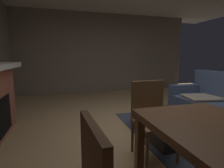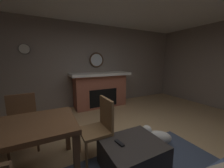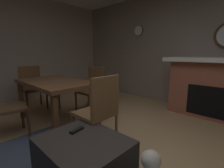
{
  "view_description": "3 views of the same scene",
  "coord_description": "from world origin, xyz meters",
  "px_view_note": "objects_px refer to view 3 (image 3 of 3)",
  "views": [
    {
      "loc": [
        2.39,
        -1.41,
        1.23
      ],
      "look_at": [
        0.44,
        -0.85,
        0.91
      ],
      "focal_mm": 28.17,
      "sensor_mm": 36.0,
      "label": 1
    },
    {
      "loc": [
        1.22,
        1.43,
        1.5
      ],
      "look_at": [
        0.13,
        -0.7,
        1.08
      ],
      "focal_mm": 21.02,
      "sensor_mm": 36.0,
      "label": 2
    },
    {
      "loc": [
        -0.92,
        0.9,
        1.18
      ],
      "look_at": [
        0.87,
        -0.96,
        0.7
      ],
      "focal_mm": 25.52,
      "sensor_mm": 36.0,
      "label": 3
    }
  ],
  "objects_px": {
    "ottoman_coffee_table": "(84,159)",
    "tv_remote": "(77,130)",
    "fireplace": "(220,88)",
    "wall_clock": "(139,31)",
    "dining_chair_north": "(0,103)",
    "dining_chair_west": "(99,108)",
    "dining_chair_east": "(32,85)",
    "dining_table": "(56,86)",
    "dining_chair_south": "(93,86)"
  },
  "relations": [
    {
      "from": "dining_table",
      "to": "dining_chair_west",
      "type": "bearing_deg",
      "value": -179.93
    },
    {
      "from": "ottoman_coffee_table",
      "to": "dining_chair_west",
      "type": "relative_size",
      "value": 0.87
    },
    {
      "from": "dining_table",
      "to": "dining_chair_north",
      "type": "relative_size",
      "value": 1.57
    },
    {
      "from": "tv_remote",
      "to": "dining_chair_west",
      "type": "xyz_separation_m",
      "value": [
        0.11,
        -0.41,
        0.11
      ]
    },
    {
      "from": "ottoman_coffee_table",
      "to": "tv_remote",
      "type": "relative_size",
      "value": 5.06
    },
    {
      "from": "fireplace",
      "to": "wall_clock",
      "type": "distance_m",
      "value": 2.41
    },
    {
      "from": "ottoman_coffee_table",
      "to": "tv_remote",
      "type": "height_order",
      "value": "tv_remote"
    },
    {
      "from": "dining_table",
      "to": "ottoman_coffee_table",
      "type": "bearing_deg",
      "value": 161.68
    },
    {
      "from": "dining_chair_north",
      "to": "dining_table",
      "type": "bearing_deg",
      "value": -90.64
    },
    {
      "from": "dining_table",
      "to": "dining_chair_north",
      "type": "xyz_separation_m",
      "value": [
        0.01,
        0.82,
        -0.13
      ]
    },
    {
      "from": "dining_chair_west",
      "to": "wall_clock",
      "type": "distance_m",
      "value": 3.03
    },
    {
      "from": "dining_chair_south",
      "to": "wall_clock",
      "type": "relative_size",
      "value": 3.31
    },
    {
      "from": "dining_chair_north",
      "to": "wall_clock",
      "type": "height_order",
      "value": "wall_clock"
    },
    {
      "from": "fireplace",
      "to": "dining_chair_north",
      "type": "height_order",
      "value": "fireplace"
    },
    {
      "from": "dining_chair_north",
      "to": "dining_chair_east",
      "type": "relative_size",
      "value": 1.0
    },
    {
      "from": "tv_remote",
      "to": "dining_chair_east",
      "type": "bearing_deg",
      "value": -19.53
    },
    {
      "from": "ottoman_coffee_table",
      "to": "dining_chair_west",
      "type": "distance_m",
      "value": 0.64
    },
    {
      "from": "fireplace",
      "to": "ottoman_coffee_table",
      "type": "relative_size",
      "value": 2.37
    },
    {
      "from": "dining_chair_east",
      "to": "tv_remote",
      "type": "bearing_deg",
      "value": 169.92
    },
    {
      "from": "dining_chair_west",
      "to": "dining_chair_east",
      "type": "xyz_separation_m",
      "value": [
        2.24,
        -0.0,
        0.0
      ]
    },
    {
      "from": "dining_chair_south",
      "to": "fireplace",
      "type": "bearing_deg",
      "value": -145.44
    },
    {
      "from": "ottoman_coffee_table",
      "to": "dining_table",
      "type": "relative_size",
      "value": 0.55
    },
    {
      "from": "dining_chair_south",
      "to": "wall_clock",
      "type": "distance_m",
      "value": 2.11
    },
    {
      "from": "ottoman_coffee_table",
      "to": "fireplace",
      "type": "bearing_deg",
      "value": -102.43
    },
    {
      "from": "fireplace",
      "to": "ottoman_coffee_table",
      "type": "bearing_deg",
      "value": 77.57
    },
    {
      "from": "dining_chair_west",
      "to": "dining_chair_north",
      "type": "bearing_deg",
      "value": 35.92
    },
    {
      "from": "ottoman_coffee_table",
      "to": "dining_chair_north",
      "type": "height_order",
      "value": "dining_chair_north"
    },
    {
      "from": "fireplace",
      "to": "dining_chair_west",
      "type": "bearing_deg",
      "value": 68.22
    },
    {
      "from": "dining_table",
      "to": "dining_chair_east",
      "type": "xyz_separation_m",
      "value": [
        1.12,
        -0.01,
        -0.13
      ]
    },
    {
      "from": "fireplace",
      "to": "tv_remote",
      "type": "height_order",
      "value": "fireplace"
    },
    {
      "from": "ottoman_coffee_table",
      "to": "wall_clock",
      "type": "relative_size",
      "value": 2.88
    },
    {
      "from": "tv_remote",
      "to": "dining_chair_east",
      "type": "distance_m",
      "value": 2.39
    },
    {
      "from": "fireplace",
      "to": "dining_chair_west",
      "type": "xyz_separation_m",
      "value": [
        0.88,
        2.2,
        -0.05
      ]
    },
    {
      "from": "tv_remote",
      "to": "dining_chair_north",
      "type": "relative_size",
      "value": 0.17
    },
    {
      "from": "ottoman_coffee_table",
      "to": "dining_chair_east",
      "type": "bearing_deg",
      "value": -10.59
    },
    {
      "from": "dining_table",
      "to": "dining_chair_east",
      "type": "bearing_deg",
      "value": -0.31
    },
    {
      "from": "dining_table",
      "to": "wall_clock",
      "type": "height_order",
      "value": "wall_clock"
    },
    {
      "from": "fireplace",
      "to": "dining_chair_east",
      "type": "bearing_deg",
      "value": 35.1
    },
    {
      "from": "wall_clock",
      "to": "ottoman_coffee_table",
      "type": "bearing_deg",
      "value": 116.23
    },
    {
      "from": "dining_chair_north",
      "to": "dining_chair_east",
      "type": "bearing_deg",
      "value": -36.53
    },
    {
      "from": "dining_chair_east",
      "to": "ottoman_coffee_table",
      "type": "bearing_deg",
      "value": 169.41
    },
    {
      "from": "dining_chair_west",
      "to": "dining_chair_east",
      "type": "relative_size",
      "value": 1.0
    },
    {
      "from": "ottoman_coffee_table",
      "to": "tv_remote",
      "type": "xyz_separation_m",
      "value": [
        0.18,
        -0.05,
        0.21
      ]
    },
    {
      "from": "tv_remote",
      "to": "dining_chair_east",
      "type": "relative_size",
      "value": 0.17
    },
    {
      "from": "dining_table",
      "to": "tv_remote",
      "type": "bearing_deg",
      "value": 161.5
    },
    {
      "from": "dining_chair_north",
      "to": "wall_clock",
      "type": "distance_m",
      "value": 3.55
    },
    {
      "from": "fireplace",
      "to": "dining_chair_south",
      "type": "xyz_separation_m",
      "value": [
        2.01,
        1.38,
        -0.05
      ]
    },
    {
      "from": "dining_chair_east",
      "to": "wall_clock",
      "type": "bearing_deg",
      "value": -113.51
    },
    {
      "from": "fireplace",
      "to": "dining_chair_east",
      "type": "distance_m",
      "value": 3.81
    },
    {
      "from": "fireplace",
      "to": "dining_chair_west",
      "type": "height_order",
      "value": "fireplace"
    }
  ]
}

